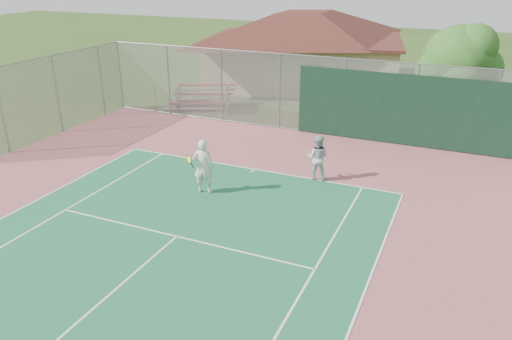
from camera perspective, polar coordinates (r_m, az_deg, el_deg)
The scene contains 7 objects.
back_fence at distance 22.32m, azimuth 10.21°, elevation 7.77°, with size 20.08×0.11×3.53m.
side_fence_left at distance 24.41m, azimuth -21.78°, elevation 7.98°, with size 0.08×9.00×3.50m.
clubhouse at distance 32.15m, azimuth 5.50°, elevation 14.42°, with size 13.82×10.58×5.37m.
bleachers at distance 27.14m, azimuth -6.16°, elevation 8.34°, with size 3.82×3.00×1.17m.
tree at distance 23.55m, azimuth 22.28°, elevation 11.23°, with size 3.56×3.38×4.97m.
player_white_front at distance 16.74m, azimuth -6.04°, elevation 0.35°, with size 0.92×0.71×1.88m.
player_grey_back at distance 17.90m, azimuth 7.04°, elevation 1.37°, with size 0.86×0.70×1.63m.
Camera 1 is at (7.07, -4.06, 7.25)m, focal length 35.00 mm.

